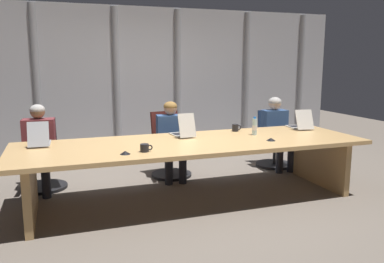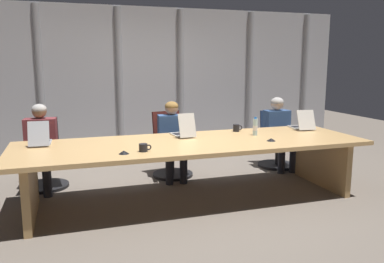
{
  "view_description": "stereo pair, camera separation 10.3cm",
  "coord_description": "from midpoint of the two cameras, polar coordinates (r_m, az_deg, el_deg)",
  "views": [
    {
      "loc": [
        -1.54,
        -4.37,
        1.69
      ],
      "look_at": [
        0.03,
        0.13,
        0.84
      ],
      "focal_mm": 36.41,
      "sensor_mm": 36.0,
      "label": 1
    },
    {
      "loc": [
        -1.44,
        -4.4,
        1.69
      ],
      "look_at": [
        0.03,
        0.13,
        0.84
      ],
      "focal_mm": 36.41,
      "sensor_mm": 36.0,
      "label": 2
    }
  ],
  "objects": [
    {
      "name": "office_chair_left_mid",
      "position": [
        5.86,
        -3.77,
        -3.08
      ],
      "size": [
        0.6,
        0.61,
        0.96
      ],
      "rotation": [
        0.0,
        0.0,
        -1.42
      ],
      "color": "#511E19",
      "rests_on": "ground_plane"
    },
    {
      "name": "conference_table",
      "position": [
        4.75,
        -0.43,
        -3.07
      ],
      "size": [
        4.23,
        1.32,
        0.74
      ],
      "color": "tan",
      "rests_on": "ground_plane"
    },
    {
      "name": "person_center",
      "position": [
        6.34,
        11.84,
        0.48
      ],
      "size": [
        0.41,
        0.55,
        1.14
      ],
      "rotation": [
        0.0,
        0.0,
        -1.6
      ],
      "color": "#335184",
      "rests_on": "ground_plane"
    },
    {
      "name": "conference_mic_middle",
      "position": [
        4.86,
        10.9,
        -1.13
      ],
      "size": [
        0.11,
        0.11,
        0.03
      ],
      "primitive_type": "cone",
      "color": "black",
      "rests_on": "conference_table"
    },
    {
      "name": "laptop_center",
      "position": [
        5.84,
        14.99,
        0.98
      ],
      "size": [
        0.3,
        0.46,
        0.29
      ],
      "rotation": [
        0.0,
        0.0,
        1.44
      ],
      "color": "beige",
      "rests_on": "conference_table"
    },
    {
      "name": "ground_plane",
      "position": [
        4.93,
        -0.42,
        -9.88
      ],
      "size": [
        14.71,
        14.71,
        0.0
      ],
      "primitive_type": "plane",
      "color": "#6B6056"
    },
    {
      "name": "person_left_mid",
      "position": [
        5.65,
        -3.52,
        -0.59
      ],
      "size": [
        0.45,
        0.57,
        1.12
      ],
      "rotation": [
        0.0,
        0.0,
        -1.67
      ],
      "color": "#335184",
      "rests_on": "ground_plane"
    },
    {
      "name": "laptop_left_mid",
      "position": [
        5.05,
        -1.96,
        -0.03
      ],
      "size": [
        0.26,
        0.44,
        0.31
      ],
      "rotation": [
        0.0,
        0.0,
        1.66
      ],
      "color": "beige",
      "rests_on": "conference_table"
    },
    {
      "name": "coffee_mug_far",
      "position": [
        4.22,
        -7.62,
        -2.39
      ],
      "size": [
        0.14,
        0.09,
        0.09
      ],
      "color": "black",
      "rests_on": "conference_table"
    },
    {
      "name": "laptop_left_end",
      "position": [
        4.86,
        -21.99,
        -1.22
      ],
      "size": [
        0.24,
        0.42,
        0.29
      ],
      "rotation": [
        0.0,
        0.0,
        1.54
      ],
      "color": "#A8ADB7",
      "rests_on": "conference_table"
    },
    {
      "name": "person_left_end",
      "position": [
        5.45,
        -22.05,
        -1.62
      ],
      "size": [
        0.45,
        0.57,
        1.15
      ],
      "rotation": [
        0.0,
        0.0,
        -1.67
      ],
      "color": "brown",
      "rests_on": "ground_plane"
    },
    {
      "name": "coffee_mug_near",
      "position": [
        5.44,
        5.86,
        0.55
      ],
      "size": [
        0.14,
        0.09,
        0.1
      ],
      "color": "black",
      "rests_on": "conference_table"
    },
    {
      "name": "office_chair_center",
      "position": [
        6.55,
        11.42,
        -2.01
      ],
      "size": [
        0.6,
        0.61,
        0.9
      ],
      "rotation": [
        0.0,
        0.0,
        -1.75
      ],
      "color": "navy",
      "rests_on": "ground_plane"
    },
    {
      "name": "office_chair_left_end",
      "position": [
        5.67,
        -21.53,
        -4.31
      ],
      "size": [
        0.6,
        0.6,
        0.93
      ],
      "rotation": [
        0.0,
        0.0,
        -1.46
      ],
      "color": "black",
      "rests_on": "ground_plane"
    },
    {
      "name": "water_bottle_primary",
      "position": [
        5.18,
        8.59,
        0.69
      ],
      "size": [
        0.06,
        0.06,
        0.24
      ],
      "color": "silver",
      "rests_on": "conference_table"
    },
    {
      "name": "conference_mic_left_side",
      "position": [
        4.14,
        -10.46,
        -3.05
      ],
      "size": [
        0.11,
        0.11,
        0.03
      ],
      "primitive_type": "cone",
      "color": "black",
      "rests_on": "conference_table"
    },
    {
      "name": "curtain_backdrop",
      "position": [
        7.01,
        -6.94,
        7.01
      ],
      "size": [
        7.35,
        0.17,
        2.62
      ],
      "color": "#B2B2B7",
      "rests_on": "ground_plane"
    }
  ]
}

